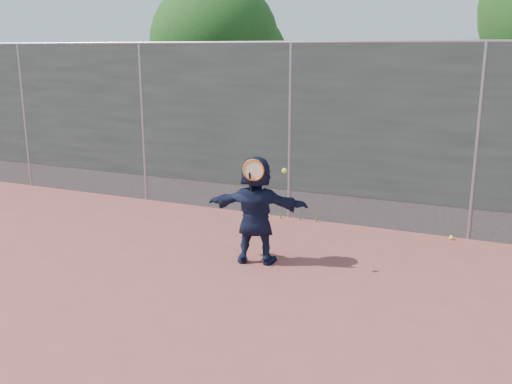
% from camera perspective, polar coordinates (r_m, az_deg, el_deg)
% --- Properties ---
extents(ground, '(80.00, 80.00, 0.00)m').
position_cam_1_polar(ground, '(7.15, -6.76, -9.82)').
color(ground, '#9E4C42').
rests_on(ground, ground).
extents(player, '(1.46, 0.73, 1.51)m').
position_cam_1_polar(player, '(7.80, 0.00, -1.79)').
color(player, '#131B36').
rests_on(player, ground).
extents(ball_ground, '(0.07, 0.07, 0.07)m').
position_cam_1_polar(ball_ground, '(9.42, 18.94, -4.33)').
color(ball_ground, '#FAF937').
rests_on(ball_ground, ground).
extents(fence, '(20.00, 0.06, 3.03)m').
position_cam_1_polar(fence, '(9.80, 3.42, 6.41)').
color(fence, '#38423D').
rests_on(fence, ground).
extents(swing_action, '(0.61, 0.13, 0.51)m').
position_cam_1_polar(swing_action, '(7.45, 0.03, 2.07)').
color(swing_action, orange).
rests_on(swing_action, ground).
extents(tree_left, '(3.15, 3.00, 4.53)m').
position_cam_1_polar(tree_left, '(13.66, -3.45, 14.28)').
color(tree_left, '#382314').
rests_on(tree_left, ground).
extents(weed_clump, '(0.68, 0.07, 0.30)m').
position_cam_1_polar(weed_clump, '(9.90, 4.66, -2.12)').
color(weed_clump, '#387226').
rests_on(weed_clump, ground).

